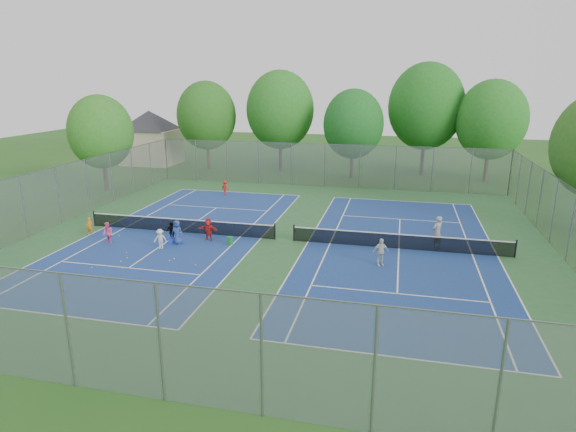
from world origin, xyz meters
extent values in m
plane|color=#25551A|center=(0.00, 0.00, 0.00)|extent=(120.00, 120.00, 0.00)
cube|color=#2D6032|center=(0.00, 0.00, 0.01)|extent=(32.00, 32.00, 0.01)
cube|color=navy|center=(-7.00, 0.00, 0.02)|extent=(10.97, 23.77, 0.01)
cube|color=navy|center=(7.00, 0.00, 0.02)|extent=(10.97, 23.77, 0.01)
cube|color=black|center=(-7.00, 0.00, 0.46)|extent=(12.87, 0.10, 0.91)
cube|color=black|center=(7.00, 0.00, 0.46)|extent=(12.87, 0.10, 0.91)
cube|color=gray|center=(0.00, 16.00, 2.00)|extent=(32.00, 0.10, 4.00)
cube|color=gray|center=(0.00, -16.00, 2.00)|extent=(32.00, 0.10, 4.00)
cube|color=gray|center=(-16.00, 0.00, 2.00)|extent=(0.10, 32.00, 4.00)
cube|color=gray|center=(16.00, 0.00, 2.00)|extent=(0.10, 32.00, 4.00)
cube|color=#B7A88C|center=(-22.00, 24.00, 2.00)|extent=(6.00, 5.00, 4.00)
pyramid|color=#2D2D33|center=(-22.00, 24.00, 6.20)|extent=(11.03, 11.03, 2.20)
cylinder|color=#443326|center=(-14.00, 22.00, 1.75)|extent=(0.36, 0.36, 3.50)
ellipsoid|color=#275D1B|center=(-14.00, 22.00, 5.90)|extent=(6.40, 6.40, 7.36)
cylinder|color=#443326|center=(-6.00, 23.00, 1.93)|extent=(0.36, 0.36, 3.85)
ellipsoid|color=#266A1E|center=(-6.00, 23.00, 6.55)|extent=(7.20, 7.20, 8.28)
cylinder|color=#443326|center=(2.00, 21.00, 1.57)|extent=(0.36, 0.36, 3.15)
ellipsoid|color=#1A5D1E|center=(2.00, 21.00, 5.40)|extent=(6.00, 6.00, 6.90)
cylinder|color=#443326|center=(9.00, 24.00, 2.10)|extent=(0.36, 0.36, 4.20)
ellipsoid|color=#1F611C|center=(9.00, 24.00, 7.05)|extent=(7.60, 7.60, 8.74)
cylinder|color=#443326|center=(15.00, 22.00, 1.75)|extent=(0.36, 0.36, 3.50)
ellipsoid|color=#24691E|center=(15.00, 22.00, 5.97)|extent=(6.60, 6.60, 7.59)
cylinder|color=#443326|center=(-19.00, 10.00, 1.57)|extent=(0.36, 0.36, 3.15)
ellipsoid|color=#2D6C1F|center=(-19.00, 10.00, 5.25)|extent=(5.60, 5.60, 6.44)
cube|color=#1935C1|center=(-6.64, -2.08, 0.16)|extent=(0.49, 0.49, 0.32)
cube|color=#258934|center=(-3.02, -1.63, 0.27)|extent=(0.33, 0.33, 0.53)
imported|color=orange|center=(-12.48, -1.81, 0.58)|extent=(0.44, 0.31, 1.17)
imported|color=pink|center=(-10.39, -2.99, 0.67)|extent=(0.79, 0.72, 1.33)
imported|color=silver|center=(-6.79, -3.17, 0.61)|extent=(0.86, 0.61, 1.22)
imported|color=black|center=(-6.70, -1.89, 0.64)|extent=(0.80, 0.45, 1.28)
imported|color=navy|center=(-6.19, -2.16, 0.75)|extent=(0.77, 0.54, 1.50)
imported|color=red|center=(-4.59, -1.12, 0.72)|extent=(1.37, 0.58, 1.43)
imported|color=red|center=(-7.87, 10.74, 0.64)|extent=(0.95, 0.73, 1.29)
imported|color=#97979A|center=(9.16, 0.74, 0.98)|extent=(0.84, 0.83, 1.95)
imported|color=silver|center=(6.03, -2.91, 0.77)|extent=(0.97, 0.71, 1.53)
sphere|color=#C9EC36|center=(-5.21, -4.69, 0.03)|extent=(0.07, 0.07, 0.07)
sphere|color=#A9C92E|center=(-8.38, -4.37, 0.03)|extent=(0.07, 0.07, 0.07)
sphere|color=#B2C82E|center=(-7.83, -5.15, 0.03)|extent=(0.07, 0.07, 0.07)
sphere|color=#C9F438|center=(-7.89, -5.71, 0.03)|extent=(0.07, 0.07, 0.07)
sphere|color=#EBF338|center=(-7.27, -6.52, 0.03)|extent=(0.07, 0.07, 0.07)
sphere|color=#C9DC33|center=(-10.51, -1.68, 0.03)|extent=(0.07, 0.07, 0.07)
sphere|color=yellow|center=(-5.32, -4.99, 0.03)|extent=(0.07, 0.07, 0.07)
sphere|color=#D6F138|center=(-11.00, -6.07, 0.03)|extent=(0.07, 0.07, 0.07)
sphere|color=#B6D832|center=(-3.67, -5.25, 0.03)|extent=(0.07, 0.07, 0.07)
sphere|color=#BBD631|center=(-8.90, -6.88, 0.03)|extent=(0.07, 0.07, 0.07)
sphere|color=#D6E535|center=(-3.30, -1.18, 0.03)|extent=(0.07, 0.07, 0.07)
sphere|color=gold|center=(-7.85, -1.41, 0.03)|extent=(0.07, 0.07, 0.07)
camera|label=1|loc=(6.72, -27.70, 9.71)|focal=30.00mm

